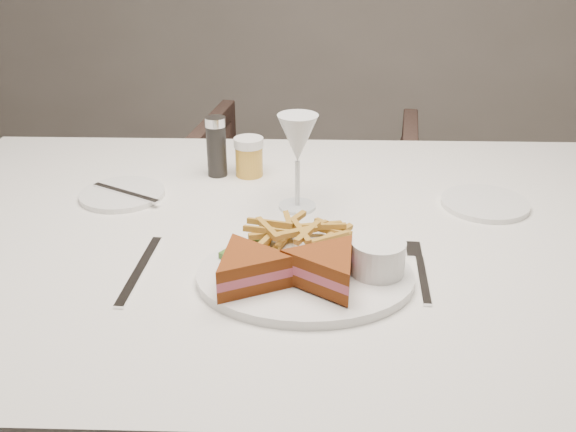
# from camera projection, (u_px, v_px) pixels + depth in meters

# --- Properties ---
(table) EXTENTS (1.51, 1.10, 0.75)m
(table) POSITION_uv_depth(u_px,v_px,m) (292.00, 400.00, 1.26)
(table) COLOR silver
(table) RESTS_ON ground
(chair_far) EXTENTS (0.71, 0.67, 0.71)m
(chair_far) POSITION_uv_depth(u_px,v_px,m) (302.00, 214.00, 2.06)
(chair_far) COLOR #47332C
(chair_far) RESTS_ON ground
(table_setting) EXTENTS (0.84, 0.57, 0.18)m
(table_setting) POSITION_uv_depth(u_px,v_px,m) (297.00, 227.00, 1.02)
(table_setting) COLOR white
(table_setting) RESTS_ON table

